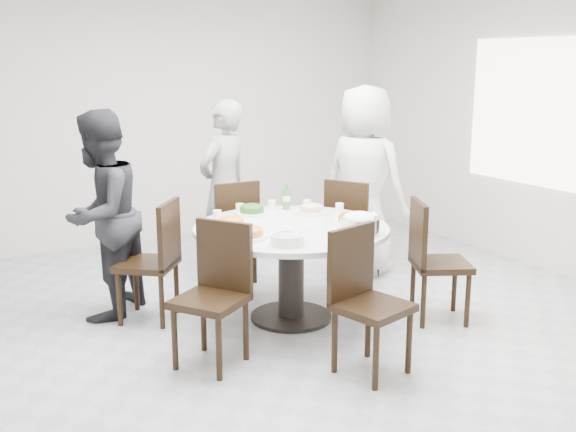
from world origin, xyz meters
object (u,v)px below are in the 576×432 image
chair_s (373,304)px  diner_left (101,215)px  rice_bowl (360,226)px  chair_se (441,261)px  chair_ne (354,229)px  chair_sw (210,297)px  diner_middle (224,187)px  soup_bowl (287,239)px  dining_table (291,273)px  diner_right (364,180)px  chair_nw (147,261)px  chair_n (230,230)px  beverage_bottle (286,197)px

chair_s → diner_left: (-1.24, 1.87, 0.34)m
rice_bowl → chair_se: bearing=-10.3°
chair_ne → chair_sw: size_ratio=1.00×
diner_middle → rice_bowl: size_ratio=5.67×
diner_left → soup_bowl: bearing=82.3°
diner_middle → soup_bowl: bearing=54.8°
dining_table → diner_right: size_ratio=0.85×
dining_table → chair_ne: chair_ne is taller
chair_nw → chair_sw: (0.11, -0.99, 0.00)m
chair_n → rice_bowl: chair_n is taller
beverage_bottle → chair_se: bearing=-56.8°
diner_middle → beverage_bottle: diner_middle is taller
chair_s → chair_ne: bearing=44.1°
dining_table → chair_se: chair_se is taller
dining_table → soup_bowl: 0.67m
dining_table → beverage_bottle: size_ratio=6.87×
chair_s → chair_se: (1.01, 0.50, 0.00)m
diner_left → chair_sw: bearing=61.0°
chair_sw → diner_right: bearing=85.8°
chair_ne → rice_bowl: bearing=115.8°
chair_ne → chair_n: bearing=32.7°
chair_se → beverage_bottle: 1.40m
diner_left → dining_table: bearing=101.8°
chair_nw → diner_left: diner_left is taller
rice_bowl → chair_n: bearing=102.3°
chair_n → chair_sw: 1.77m
diner_middle → soup_bowl: 1.86m
diner_middle → soup_bowl: diner_middle is taller
chair_se → diner_middle: bearing=51.6°
chair_nw → diner_middle: size_ratio=0.58×
dining_table → chair_se: size_ratio=1.58×
chair_nw → chair_sw: same height
chair_ne → chair_sw: bearing=88.3°
chair_sw → chair_se: 1.88m
dining_table → diner_middle: bearing=87.6°
chair_ne → chair_sw: 2.15m
chair_ne → rice_bowl: (-0.69, -1.05, 0.34)m
chair_se → diner_middle: size_ratio=0.58×
chair_s → soup_bowl: (-0.27, 0.64, 0.31)m
chair_sw → diner_middle: diner_middle is taller
chair_se → rice_bowl: size_ratio=3.28×
chair_se → chair_n: bearing=57.5°
chair_sw → rice_bowl: 1.23m
chair_s → diner_right: size_ratio=0.54×
chair_se → chair_ne: bearing=26.2°
diner_middle → beverage_bottle: bearing=79.0°
chair_se → rice_bowl: chair_se is taller
chair_sw → chair_nw: bearing=151.8°
beverage_bottle → chair_s: bearing=-99.5°
diner_middle → rice_bowl: 1.86m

